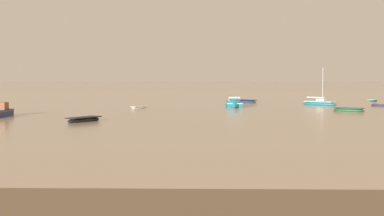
# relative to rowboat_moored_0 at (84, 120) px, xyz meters

# --- Properties ---
(rowboat_moored_0) EXTENTS (3.62, 4.45, 0.69)m
(rowboat_moored_0) POSITION_rel_rowboat_moored_0_xyz_m (0.00, 0.00, 0.00)
(rowboat_moored_0) COLOR black
(rowboat_moored_0) RESTS_ON ground
(rowboat_moored_2) EXTENTS (2.53, 3.01, 0.47)m
(rowboat_moored_2) POSITION_rel_rowboat_moored_0_xyz_m (3.10, 22.14, -0.06)
(rowboat_moored_2) COLOR white
(rowboat_moored_2) RESTS_ON ground
(rowboat_moored_3) EXTENTS (4.40, 3.40, 0.67)m
(rowboat_moored_3) POSITION_rel_rowboat_moored_0_xyz_m (32.76, 16.65, -0.00)
(rowboat_moored_3) COLOR #23602D
(rowboat_moored_3) RESTS_ON ground
(motorboat_moored_4) EXTENTS (2.32, 6.56, 2.45)m
(motorboat_moored_4) POSITION_rel_rowboat_moored_0_xyz_m (17.53, 25.22, 0.18)
(motorboat_moored_4) COLOR #197084
(motorboat_moored_4) RESTS_ON ground
(rowboat_moored_5) EXTENTS (4.75, 4.11, 0.74)m
(rowboat_moored_5) POSITION_rel_rowboat_moored_0_xyz_m (20.33, 39.55, 0.02)
(rowboat_moored_5) COLOR navy
(rowboat_moored_5) RESTS_ON ground
(sailboat_moored_1) EXTENTS (5.66, 5.19, 6.59)m
(sailboat_moored_1) POSITION_rel_rowboat_moored_0_xyz_m (32.11, 31.44, 0.10)
(sailboat_moored_1) COLOR #197084
(sailboat_moored_1) RESTS_ON ground
(rowboat_moored_6) EXTENTS (2.78, 3.21, 0.50)m
(rowboat_moored_6) POSITION_rel_rowboat_moored_0_xyz_m (45.23, 44.46, -0.05)
(rowboat_moored_6) COLOR #197084
(rowboat_moored_6) RESTS_ON ground
(rowboat_moored_7) EXTENTS (3.15, 3.15, 0.52)m
(rowboat_moored_7) POSITION_rel_rowboat_moored_0_xyz_m (41.27, 28.72, -0.04)
(rowboat_moored_7) COLOR navy
(rowboat_moored_7) RESTS_ON ground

